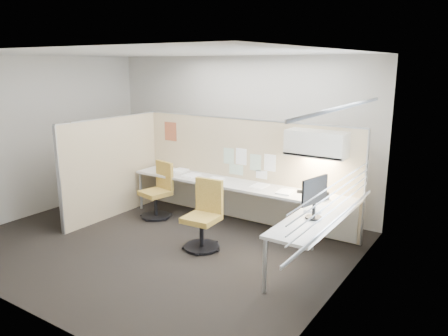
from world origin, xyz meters
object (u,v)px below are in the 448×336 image
Objects in this scene: desk at (250,196)px; chair_right at (204,217)px; chair_left at (159,192)px; monitor at (315,195)px; phone at (320,195)px.

chair_right is at bearing -106.01° from desk.
chair_left is 1.58m from chair_right.
monitor is (1.37, -0.75, 0.44)m from desk.
chair_left is 3.72× the size of phone.
chair_right is (1.45, -0.64, 0.02)m from chair_left.
chair_left is (-1.71, -0.25, -0.15)m from desk.
chair_left is at bearing -153.82° from phone.
chair_right is (-0.26, -0.89, -0.13)m from desk.
monitor is at bearing -28.57° from desk.
chair_right reaches higher than phone.
desk is 3.99× the size of chair_right.
phone is (2.83, 0.35, 0.33)m from chair_left.
chair_left reaches higher than desk.
chair_left is 1.80× the size of monitor.
phone is at bearing 32.06° from chair_right.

